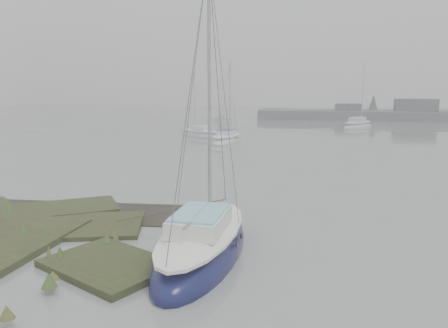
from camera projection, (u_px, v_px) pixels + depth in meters
ground at (255, 141)px, 41.82m from camera, size 160.00×160.00×0.00m
sailboat_main at (203, 247)px, 13.29m from camera, size 2.24×6.80×9.59m
sailboat_white at (227, 140)px, 40.47m from camera, size 2.64×5.86×7.98m
sailboat_far_a at (200, 135)px, 45.14m from camera, size 5.46×4.29×7.53m
sailboat_far_b at (358, 126)px, 54.72m from camera, size 4.95×6.41×8.81m
sailboat_far_c at (223, 120)px, 65.85m from camera, size 4.67×4.06×6.62m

